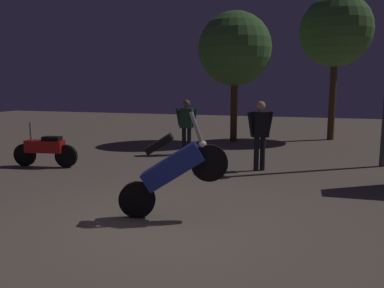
{
  "coord_description": "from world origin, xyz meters",
  "views": [
    {
      "loc": [
        1.93,
        -5.06,
        2.03
      ],
      "look_at": [
        -0.02,
        1.35,
        1.0
      ],
      "focal_mm": 36.48,
      "sensor_mm": 36.0,
      "label": 1
    }
  ],
  "objects_px": {
    "person_bystander_far": "(260,130)",
    "motorcycle_blue_foreground": "(172,170)",
    "person_rider_beside": "(187,122)",
    "motorcycle_red_parked_left": "(45,149)"
  },
  "relations": [
    {
      "from": "person_bystander_far",
      "to": "motorcycle_blue_foreground",
      "type": "bearing_deg",
      "value": 134.95
    },
    {
      "from": "motorcycle_red_parked_left",
      "to": "motorcycle_blue_foreground",
      "type": "bearing_deg",
      "value": 140.38
    },
    {
      "from": "motorcycle_red_parked_left",
      "to": "person_rider_beside",
      "type": "bearing_deg",
      "value": -144.42
    },
    {
      "from": "motorcycle_blue_foreground",
      "to": "person_bystander_far",
      "type": "xyz_separation_m",
      "value": [
        0.84,
        3.74,
        0.23
      ]
    },
    {
      "from": "person_bystander_far",
      "to": "motorcycle_red_parked_left",
      "type": "bearing_deg",
      "value": 69.82
    },
    {
      "from": "motorcycle_blue_foreground",
      "to": "person_rider_beside",
      "type": "distance_m",
      "value": 5.53
    },
    {
      "from": "person_rider_beside",
      "to": "person_bystander_far",
      "type": "bearing_deg",
      "value": -126.91
    },
    {
      "from": "motorcycle_red_parked_left",
      "to": "person_rider_beside",
      "type": "xyz_separation_m",
      "value": [
        2.82,
        2.69,
        0.5
      ]
    },
    {
      "from": "motorcycle_blue_foreground",
      "to": "motorcycle_red_parked_left",
      "type": "xyz_separation_m",
      "value": [
        -4.29,
        2.63,
        -0.31
      ]
    },
    {
      "from": "person_rider_beside",
      "to": "person_bystander_far",
      "type": "relative_size",
      "value": 0.96
    }
  ]
}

